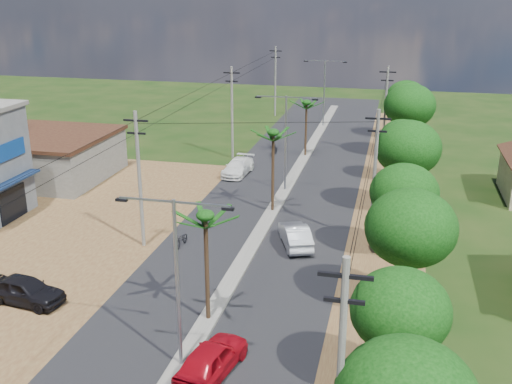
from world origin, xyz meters
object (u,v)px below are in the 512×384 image
car_white_far (238,167)px  car_silver_mid (295,235)px  car_red_near (212,359)px  car_parked_dark (25,291)px

car_white_far → car_silver_mid: bearing=-57.7°
car_silver_mid → car_white_far: bearing=-82.7°
car_silver_mid → car_white_far: car_silver_mid is taller
car_red_near → car_silver_mid: (1.22, 14.46, -0.02)m
car_red_near → car_silver_mid: bearing=-83.3°
car_red_near → car_white_far: car_red_near is taller
car_silver_mid → car_parked_dark: (-12.82, -10.77, 0.01)m
car_red_near → car_parked_dark: size_ratio=1.01×
car_silver_mid → car_white_far: 16.28m
car_red_near → car_silver_mid: 14.51m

